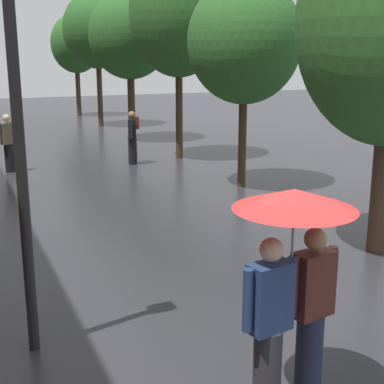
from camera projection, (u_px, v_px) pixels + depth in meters
ground_plane at (313, 371)px, 5.78m from camera, size 80.00×80.00×0.00m
street_tree_1 at (244, 42)px, 13.06m from camera, size 2.72×2.72×5.01m
street_tree_2 at (179, 14)px, 16.65m from camera, size 3.01×3.01×6.30m
street_tree_3 at (130, 35)px, 20.39m from camera, size 3.03×3.03×5.55m
street_tree_4 at (97, 30)px, 24.59m from camera, size 3.06×3.06×6.01m
street_tree_5 at (76, 44)px, 28.87m from camera, size 2.61×2.61×5.30m
couple_under_umbrella at (292, 266)px, 4.94m from camera, size 1.10×1.10×2.09m
street_lamp_post at (17, 119)px, 5.61m from camera, size 0.24×0.24×4.43m
pedestrian_walking_midground at (8, 143)px, 15.40m from camera, size 0.53×0.38×1.62m
pedestrian_walking_far at (133, 136)px, 16.51m from camera, size 0.41×0.56×1.59m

